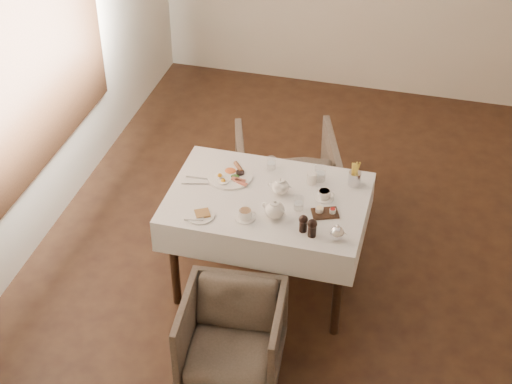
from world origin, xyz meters
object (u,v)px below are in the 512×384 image
object	(u,v)px
armchair_far	(286,177)
armchair_near	(232,336)
teapot_centre	(280,186)
breakfast_plate	(230,175)
table	(267,211)

from	to	relation	value
armchair_far	armchair_near	bearing A→B (deg)	72.78
teapot_centre	breakfast_plate	bearing A→B (deg)	168.78
armchair_near	teapot_centre	size ratio (longest dim) A/B	3.97
table	armchair_far	size ratio (longest dim) A/B	1.70
armchair_far	table	bearing A→B (deg)	75.31
armchair_near	breakfast_plate	size ratio (longest dim) A/B	2.02
teapot_centre	armchair_far	bearing A→B (deg)	103.07
table	teapot_centre	world-z (taller)	teapot_centre
armchair_near	armchair_far	world-z (taller)	armchair_far
table	teapot_centre	bearing A→B (deg)	38.06
table	breakfast_plate	size ratio (longest dim) A/B	4.19
breakfast_plate	table	bearing A→B (deg)	-39.47
armchair_far	breakfast_plate	bearing A→B (deg)	51.03
teapot_centre	armchair_near	bearing A→B (deg)	-92.30
armchair_near	breakfast_plate	world-z (taller)	breakfast_plate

